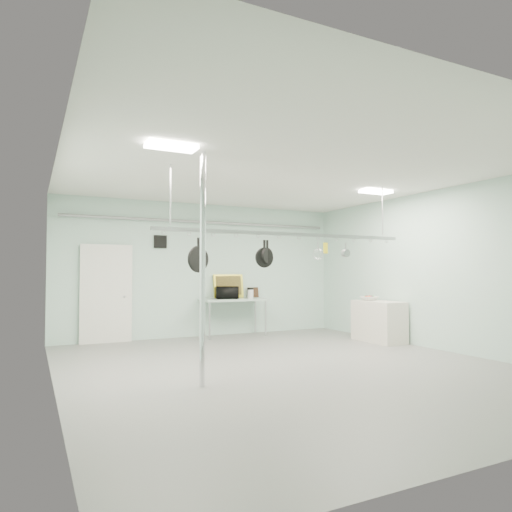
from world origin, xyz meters
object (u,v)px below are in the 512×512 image
skillet_left (198,255)px  skillet_mid (264,254)px  pot_rack (289,232)px  fruit_bowl (369,298)px  prep_table (234,302)px  side_cabinet (379,321)px  microwave (227,293)px  coffee_canister (250,294)px  chrome_pole (203,268)px  skillet_right (267,252)px

skillet_left → skillet_mid: same height
pot_rack → fruit_bowl: 3.47m
prep_table → side_cabinet: bearing=-40.8°
prep_table → microwave: 0.27m
coffee_canister → skillet_left: 4.08m
pot_rack → skillet_left: (-1.65, 0.00, -0.42)m
side_cabinet → microwave: bearing=140.9°
chrome_pole → pot_rack: (1.90, 0.90, 0.63)m
prep_table → coffee_canister: size_ratio=7.40×
microwave → skillet_right: (-0.66, -3.30, 0.84)m
pot_rack → fruit_bowl: size_ratio=12.49×
prep_table → pot_rack: 3.61m
skillet_left → microwave: bearing=38.1°
chrome_pole → prep_table: (2.30, 4.20, -0.77)m
pot_rack → fruit_bowl: (2.92, 1.37, -1.28)m
microwave → prep_table: bearing=-161.1°
skillet_left → skillet_right: size_ratio=1.42×
fruit_bowl → skillet_right: bearing=-157.7°
pot_rack → skillet_right: (-0.43, 0.00, -0.34)m
coffee_canister → pot_rack: bearing=-103.9°
skillet_mid → side_cabinet: bearing=18.2°
coffee_canister → fruit_bowl: (2.13, -1.81, -0.07)m
prep_table → skillet_left: 4.01m
skillet_mid → pot_rack: bearing=0.4°
skillet_left → skillet_mid: size_ratio=1.20×
skillet_left → skillet_mid: (1.17, 0.00, 0.05)m
pot_rack → microwave: size_ratio=9.12×
side_cabinet → skillet_mid: skillet_mid is taller
chrome_pole → skillet_right: size_ratio=8.19×
prep_table → fruit_bowl: 3.17m
chrome_pole → microwave: chrome_pole is taller
microwave → skillet_left: (-1.89, -3.30, 0.76)m
chrome_pole → prep_table: 4.85m
skillet_right → fruit_bowl: bearing=-0.3°
fruit_bowl → chrome_pole: bearing=-154.8°
pot_rack → skillet_mid: 0.61m
pot_rack → microwave: 3.51m
microwave → pot_rack: bearing=105.6°
microwave → coffee_canister: 0.57m
pot_rack → prep_table: bearing=83.1°
side_cabinet → skillet_mid: bearing=-162.2°
prep_table → microwave: (-0.16, 0.00, 0.22)m
skillet_right → coffee_canister: bearing=46.5°
coffee_canister → chrome_pole: bearing=-123.4°
chrome_pole → skillet_right: bearing=31.4°
skillet_right → skillet_left: bearing=157.4°
pot_rack → skillet_left: pot_rack is taller
chrome_pole → pot_rack: chrome_pole is taller
coffee_canister → fruit_bowl: bearing=-40.4°
side_cabinet → skillet_mid: 3.87m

